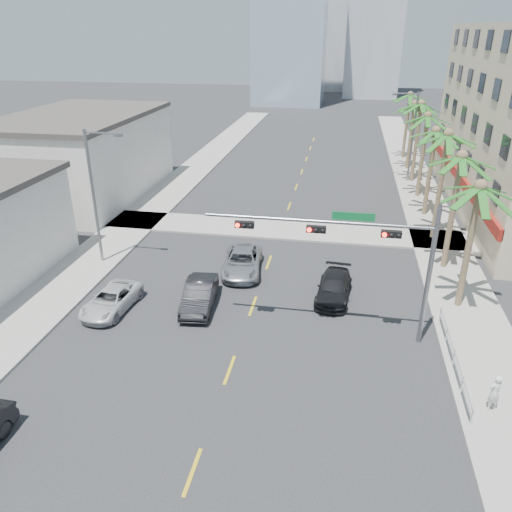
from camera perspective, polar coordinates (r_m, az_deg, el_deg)
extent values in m
plane|color=#262628|center=(21.11, -5.61, -19.36)|extent=(260.00, 260.00, 0.00)
cube|color=gray|center=(38.18, 20.53, 0.59)|extent=(4.00, 120.00, 0.15)
cube|color=gray|center=(40.96, -14.48, 3.02)|extent=(4.00, 120.00, 0.15)
cube|color=gray|center=(39.57, 2.80, 3.04)|extent=(80.00, 4.00, 0.15)
cube|color=maroon|center=(47.05, 22.12, 8.53)|extent=(0.30, 28.00, 0.80)
cube|color=beige|center=(50.09, -19.21, 10.58)|extent=(11.00, 18.00, 7.20)
cylinder|color=slate|center=(25.46, 19.10, -2.48)|extent=(0.24, 0.24, 7.20)
cylinder|color=slate|center=(24.07, 6.96, 3.97)|extent=(11.00, 0.16, 0.16)
cube|color=#0C662D|center=(23.93, 11.07, 4.45)|extent=(2.00, 0.05, 0.40)
cube|color=black|center=(24.15, 15.20, 2.44)|extent=(0.95, 0.28, 0.32)
sphere|color=#FF0C05|center=(23.97, 14.47, 2.36)|extent=(0.22, 0.22, 0.22)
cube|color=black|center=(24.05, 6.89, 3.06)|extent=(0.95, 0.28, 0.32)
sphere|color=#FF0C05|center=(23.92, 6.10, 2.98)|extent=(0.22, 0.22, 0.22)
cube|color=black|center=(24.46, -1.32, 3.62)|extent=(0.95, 0.28, 0.32)
sphere|color=#FF0C05|center=(24.37, -2.13, 3.53)|extent=(0.22, 0.22, 0.22)
cylinder|color=brown|center=(29.56, 23.08, 0.67)|extent=(0.36, 0.36, 7.20)
cylinder|color=brown|center=(34.25, 21.48, 4.43)|extent=(0.36, 0.36, 7.56)
cylinder|color=brown|center=(39.06, 20.27, 7.27)|extent=(0.36, 0.36, 7.92)
cylinder|color=brown|center=(44.10, 19.21, 8.80)|extent=(0.36, 0.36, 7.20)
cylinder|color=brown|center=(49.05, 18.45, 10.63)|extent=(0.36, 0.36, 7.56)
cylinder|color=brown|center=(54.05, 17.82, 12.11)|extent=(0.36, 0.36, 7.92)
cylinder|color=brown|center=(59.18, 17.23, 12.84)|extent=(0.36, 0.36, 7.20)
cylinder|color=brown|center=(64.23, 16.79, 13.91)|extent=(0.36, 0.36, 7.56)
cylinder|color=slate|center=(34.13, -18.03, 6.16)|extent=(0.20, 0.20, 9.00)
cylinder|color=slate|center=(32.60, -17.27, 13.28)|extent=(2.20, 0.12, 0.12)
cube|color=slate|center=(32.14, -15.45, 13.16)|extent=(0.50, 0.25, 0.18)
cylinder|color=slate|center=(53.89, 17.47, 12.72)|extent=(0.20, 0.20, 9.00)
cylinder|color=slate|center=(53.13, 16.85, 17.36)|extent=(2.20, 0.12, 0.12)
cube|color=slate|center=(53.04, 15.61, 17.38)|extent=(0.50, 0.25, 0.18)
cylinder|color=silver|center=(25.53, 21.65, -10.82)|extent=(0.08, 8.00, 0.08)
cylinder|color=silver|center=(25.34, 21.77, -10.17)|extent=(0.08, 8.00, 0.08)
cylinder|color=silver|center=(22.47, 23.39, -16.76)|extent=(0.08, 0.08, 1.00)
cylinder|color=silver|center=(23.98, 22.44, -13.65)|extent=(0.08, 0.08, 1.00)
cylinder|color=silver|center=(25.55, 21.63, -10.91)|extent=(0.08, 0.08, 1.00)
cylinder|color=silver|center=(27.19, 20.92, -8.50)|extent=(0.08, 0.08, 1.00)
cylinder|color=silver|center=(28.87, 20.30, -6.36)|extent=(0.08, 0.08, 1.00)
imported|color=silver|center=(29.41, -16.21, -4.86)|extent=(2.47, 4.66, 1.25)
imported|color=black|center=(28.70, -6.49, -4.44)|extent=(2.06, 4.71, 1.51)
imported|color=#B5B6BA|center=(32.56, -1.59, -0.65)|extent=(2.94, 5.40, 1.44)
imported|color=black|center=(29.83, 8.89, -3.58)|extent=(2.22, 4.71, 1.33)
imported|color=silver|center=(23.38, 25.58, -13.88)|extent=(0.73, 0.64, 1.68)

